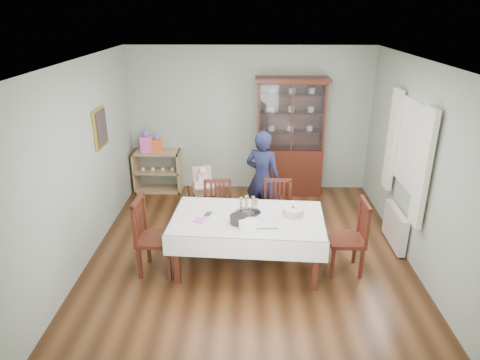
{
  "coord_description": "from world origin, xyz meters",
  "views": [
    {
      "loc": [
        -0.02,
        -5.33,
        3.32
      ],
      "look_at": [
        -0.13,
        0.2,
        1.07
      ],
      "focal_mm": 32.0,
      "sensor_mm": 36.0,
      "label": 1
    }
  ],
  "objects_px": {
    "dining_table": "(248,242)",
    "woman": "(263,178)",
    "champagne_tray": "(248,209)",
    "china_cabinet": "(290,136)",
    "chair_far_right": "(277,225)",
    "gift_bag_orange": "(157,144)",
    "sideboard": "(158,171)",
    "chair_end_left": "(156,250)",
    "chair_end_right": "(346,250)",
    "birthday_cake": "(293,212)",
    "gift_bag_pink": "(146,142)",
    "chair_far_left": "(219,225)",
    "high_chair": "(204,200)"
  },
  "relations": [
    {
      "from": "dining_table",
      "to": "champagne_tray",
      "type": "height_order",
      "value": "champagne_tray"
    },
    {
      "from": "birthday_cake",
      "to": "gift_bag_pink",
      "type": "distance_m",
      "value": 3.57
    },
    {
      "from": "chair_end_left",
      "to": "birthday_cake",
      "type": "relative_size",
      "value": 3.29
    },
    {
      "from": "champagne_tray",
      "to": "birthday_cake",
      "type": "distance_m",
      "value": 0.59
    },
    {
      "from": "chair_end_right",
      "to": "champagne_tray",
      "type": "height_order",
      "value": "chair_end_right"
    },
    {
      "from": "woman",
      "to": "champagne_tray",
      "type": "relative_size",
      "value": 4.54
    },
    {
      "from": "woman",
      "to": "chair_far_left",
      "type": "bearing_deg",
      "value": 68.33
    },
    {
      "from": "high_chair",
      "to": "gift_bag_orange",
      "type": "height_order",
      "value": "gift_bag_orange"
    },
    {
      "from": "chair_end_right",
      "to": "high_chair",
      "type": "distance_m",
      "value": 2.5
    },
    {
      "from": "champagne_tray",
      "to": "birthday_cake",
      "type": "relative_size",
      "value": 1.08
    },
    {
      "from": "sideboard",
      "to": "champagne_tray",
      "type": "bearing_deg",
      "value": -55.03
    },
    {
      "from": "sideboard",
      "to": "chair_end_left",
      "type": "bearing_deg",
      "value": -79.19
    },
    {
      "from": "champagne_tray",
      "to": "china_cabinet",
      "type": "bearing_deg",
      "value": 72.77
    },
    {
      "from": "high_chair",
      "to": "chair_far_left",
      "type": "bearing_deg",
      "value": -82.14
    },
    {
      "from": "chair_far_left",
      "to": "high_chair",
      "type": "xyz_separation_m",
      "value": [
        -0.29,
        0.72,
        0.08
      ]
    },
    {
      "from": "dining_table",
      "to": "woman",
      "type": "distance_m",
      "value": 1.39
    },
    {
      "from": "china_cabinet",
      "to": "high_chair",
      "type": "relative_size",
      "value": 2.31
    },
    {
      "from": "chair_far_left",
      "to": "champagne_tray",
      "type": "bearing_deg",
      "value": -58.06
    },
    {
      "from": "woman",
      "to": "chair_far_right",
      "type": "bearing_deg",
      "value": 132.06
    },
    {
      "from": "chair_far_right",
      "to": "gift_bag_orange",
      "type": "bearing_deg",
      "value": 141.66
    },
    {
      "from": "sideboard",
      "to": "gift_bag_pink",
      "type": "xyz_separation_m",
      "value": [
        -0.17,
        -0.02,
        0.58
      ]
    },
    {
      "from": "dining_table",
      "to": "chair_end_left",
      "type": "distance_m",
      "value": 1.22
    },
    {
      "from": "china_cabinet",
      "to": "gift_bag_orange",
      "type": "xyz_separation_m",
      "value": [
        -2.47,
        0.0,
        -0.17
      ]
    },
    {
      "from": "chair_far_right",
      "to": "chair_far_left",
      "type": "bearing_deg",
      "value": -175.24
    },
    {
      "from": "chair_far_left",
      "to": "birthday_cake",
      "type": "distance_m",
      "value": 1.31
    },
    {
      "from": "birthday_cake",
      "to": "china_cabinet",
      "type": "bearing_deg",
      "value": 86.05
    },
    {
      "from": "sideboard",
      "to": "gift_bag_pink",
      "type": "bearing_deg",
      "value": -173.35
    },
    {
      "from": "chair_end_left",
      "to": "birthday_cake",
      "type": "bearing_deg",
      "value": -80.53
    },
    {
      "from": "birthday_cake",
      "to": "gift_bag_orange",
      "type": "distance_m",
      "value": 3.42
    },
    {
      "from": "gift_bag_pink",
      "to": "champagne_tray",
      "type": "bearing_deg",
      "value": -52.24
    },
    {
      "from": "china_cabinet",
      "to": "high_chair",
      "type": "distance_m",
      "value": 2.06
    },
    {
      "from": "champagne_tray",
      "to": "birthday_cake",
      "type": "xyz_separation_m",
      "value": [
        0.59,
        -0.08,
        -0.0
      ]
    },
    {
      "from": "champagne_tray",
      "to": "gift_bag_orange",
      "type": "height_order",
      "value": "gift_bag_orange"
    },
    {
      "from": "china_cabinet",
      "to": "sideboard",
      "type": "relative_size",
      "value": 2.42
    },
    {
      "from": "dining_table",
      "to": "chair_far_left",
      "type": "distance_m",
      "value": 0.79
    },
    {
      "from": "champagne_tray",
      "to": "gift_bag_orange",
      "type": "xyz_separation_m",
      "value": [
        -1.71,
        2.46,
        0.13
      ]
    },
    {
      "from": "gift_bag_pink",
      "to": "gift_bag_orange",
      "type": "height_order",
      "value": "gift_bag_pink"
    },
    {
      "from": "chair_far_right",
      "to": "birthday_cake",
      "type": "bearing_deg",
      "value": -73.03
    },
    {
      "from": "chair_end_right",
      "to": "birthday_cake",
      "type": "distance_m",
      "value": 0.89
    },
    {
      "from": "chair_far_left",
      "to": "chair_end_right",
      "type": "relative_size",
      "value": 0.94
    },
    {
      "from": "chair_end_left",
      "to": "birthday_cake",
      "type": "distance_m",
      "value": 1.88
    },
    {
      "from": "dining_table",
      "to": "chair_end_left",
      "type": "bearing_deg",
      "value": -174.36
    },
    {
      "from": "china_cabinet",
      "to": "chair_end_left",
      "type": "xyz_separation_m",
      "value": [
        -1.98,
        -2.7,
        -0.81
      ]
    },
    {
      "from": "chair_end_left",
      "to": "woman",
      "type": "bearing_deg",
      "value": -40.91
    },
    {
      "from": "woman",
      "to": "gift_bag_pink",
      "type": "distance_m",
      "value": 2.49
    },
    {
      "from": "champagne_tray",
      "to": "chair_end_right",
      "type": "bearing_deg",
      "value": -7.4
    },
    {
      "from": "woman",
      "to": "birthday_cake",
      "type": "bearing_deg",
      "value": 129.93
    },
    {
      "from": "sideboard",
      "to": "champagne_tray",
      "type": "xyz_separation_m",
      "value": [
        1.74,
        -2.48,
        0.42
      ]
    },
    {
      "from": "sideboard",
      "to": "woman",
      "type": "height_order",
      "value": "woman"
    },
    {
      "from": "dining_table",
      "to": "high_chair",
      "type": "height_order",
      "value": "high_chair"
    }
  ]
}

